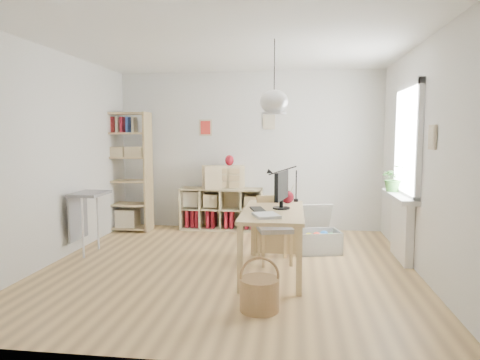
# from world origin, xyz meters

# --- Properties ---
(ground) EXTENTS (4.50, 4.50, 0.00)m
(ground) POSITION_xyz_m (0.00, 0.00, 0.00)
(ground) COLOR tan
(ground) RESTS_ON ground
(room_shell) EXTENTS (4.50, 4.50, 4.50)m
(room_shell) POSITION_xyz_m (0.55, -0.15, 2.00)
(room_shell) COLOR white
(room_shell) RESTS_ON ground
(window_unit) EXTENTS (0.07, 1.16, 1.46)m
(window_unit) POSITION_xyz_m (2.23, 0.60, 1.55)
(window_unit) COLOR white
(window_unit) RESTS_ON ground
(radiator) EXTENTS (0.10, 0.80, 0.80)m
(radiator) POSITION_xyz_m (2.19, 0.60, 0.40)
(radiator) COLOR white
(radiator) RESTS_ON ground
(windowsill) EXTENTS (0.22, 1.20, 0.06)m
(windowsill) POSITION_xyz_m (2.14, 0.60, 0.83)
(windowsill) COLOR white
(windowsill) RESTS_ON radiator
(desk) EXTENTS (0.70, 1.50, 0.75)m
(desk) POSITION_xyz_m (0.55, -0.15, 0.66)
(desk) COLOR tan
(desk) RESTS_ON ground
(cube_shelf) EXTENTS (1.40, 0.38, 0.72)m
(cube_shelf) POSITION_xyz_m (-0.47, 2.08, 0.30)
(cube_shelf) COLOR tan
(cube_shelf) RESTS_ON ground
(tall_bookshelf) EXTENTS (0.80, 0.38, 2.00)m
(tall_bookshelf) POSITION_xyz_m (-2.04, 1.80, 1.09)
(tall_bookshelf) COLOR tan
(tall_bookshelf) RESTS_ON ground
(side_table) EXTENTS (0.40, 0.55, 0.85)m
(side_table) POSITION_xyz_m (-2.04, 0.35, 0.67)
(side_table) COLOR #9C9C9F
(side_table) RESTS_ON ground
(chair) EXTENTS (0.50, 0.50, 0.84)m
(chair) POSITION_xyz_m (0.54, 0.30, 0.48)
(chair) COLOR #9C9C9F
(chair) RESTS_ON ground
(wicker_basket) EXTENTS (0.37, 0.37, 0.51)m
(wicker_basket) POSITION_xyz_m (0.49, -1.27, 0.17)
(wicker_basket) COLOR #9A7445
(wicker_basket) RESTS_ON ground
(storage_chest) EXTENTS (0.73, 0.79, 0.63)m
(storage_chest) POSITION_xyz_m (1.11, 0.85, 0.21)
(storage_chest) COLOR silver
(storage_chest) RESTS_ON ground
(monitor) EXTENTS (0.20, 0.51, 0.45)m
(monitor) POSITION_xyz_m (0.64, -0.06, 1.00)
(monitor) COLOR black
(monitor) RESTS_ON desk
(keyboard) EXTENTS (0.23, 0.38, 0.02)m
(keyboard) POSITION_xyz_m (0.37, -0.19, 0.76)
(keyboard) COLOR black
(keyboard) RESTS_ON desk
(task_lamp) EXTENTS (0.41, 0.15, 0.44)m
(task_lamp) POSITION_xyz_m (0.61, 0.46, 1.05)
(task_lamp) COLOR black
(task_lamp) RESTS_ON desk
(yarn_ball) EXTENTS (0.16, 0.16, 0.16)m
(yarn_ball) POSITION_xyz_m (0.71, 0.37, 0.83)
(yarn_ball) COLOR #500A0F
(yarn_ball) RESTS_ON desk
(paper_tray) EXTENTS (0.34, 0.38, 0.03)m
(paper_tray) POSITION_xyz_m (0.50, -0.58, 0.77)
(paper_tray) COLOR white
(paper_tray) RESTS_ON desk
(drawer_chest) EXTENTS (0.75, 0.54, 0.39)m
(drawer_chest) POSITION_xyz_m (-0.41, 2.04, 0.91)
(drawer_chest) COLOR tan
(drawer_chest) RESTS_ON cube_shelf
(red_vase) EXTENTS (0.15, 0.15, 0.18)m
(red_vase) POSITION_xyz_m (-0.31, 2.04, 1.20)
(red_vase) COLOR maroon
(red_vase) RESTS_ON drawer_chest
(potted_plant) EXTENTS (0.36, 0.32, 0.37)m
(potted_plant) POSITION_xyz_m (2.12, 0.87, 1.04)
(potted_plant) COLOR #295720
(potted_plant) RESTS_ON windowsill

